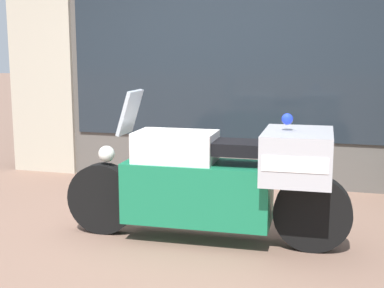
{
  "coord_description": "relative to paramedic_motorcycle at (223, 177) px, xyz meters",
  "views": [
    {
      "loc": [
        1.5,
        -4.31,
        1.56
      ],
      "look_at": [
        0.17,
        0.31,
        0.73
      ],
      "focal_mm": 50.0,
      "sensor_mm": 36.0,
      "label": 1
    }
  ],
  "objects": [
    {
      "name": "window_display",
      "position": [
        -0.21,
        2.21,
        -0.07
      ],
      "size": [
        4.1,
        0.3,
        2.08
      ],
      "color": "slate",
      "rests_on": "ground"
    },
    {
      "name": "ground_plane",
      "position": [
        -0.57,
        0.18,
        -0.56
      ],
      "size": [
        60.0,
        60.0,
        0.0
      ],
      "primitive_type": "plane",
      "color": "#7A5B4C"
    },
    {
      "name": "paramedic_motorcycle",
      "position": [
        0.0,
        0.0,
        0.0
      ],
      "size": [
        2.39,
        0.76,
        1.25
      ],
      "rotation": [
        0.0,
        0.0,
        3.18
      ],
      "color": "black",
      "rests_on": "ground"
    },
    {
      "name": "shop_building",
      "position": [
        -0.96,
        2.18,
        1.11
      ],
      "size": [
        5.43,
        0.55,
        3.32
      ],
      "color": "#56514C",
      "rests_on": "ground"
    }
  ]
}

